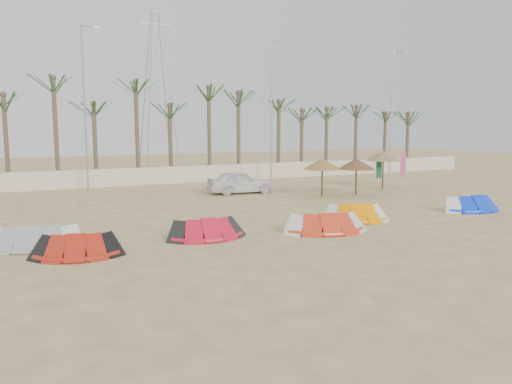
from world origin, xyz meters
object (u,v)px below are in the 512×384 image
kite_grey (32,235)px  kite_red_mid (205,227)px  parasol_mid (356,164)px  car (240,182)px  kite_blue (469,202)px  parasol_left (322,164)px  kite_red_left (76,244)px  kite_red_right (322,221)px  kite_orange (352,212)px  parasol_right (383,156)px

kite_grey → kite_red_mid: size_ratio=1.23×
parasol_mid → car: bearing=149.2°
kite_blue → parasol_left: parasol_left is taller
kite_red_left → parasol_mid: (17.90, 8.19, 1.59)m
parasol_left → parasol_mid: size_ratio=1.00×
kite_red_left → kite_red_mid: same height
kite_red_mid → kite_red_right: size_ratio=0.85×
kite_grey → kite_blue: (21.11, -1.22, -0.00)m
kite_red_left → car: (11.46, 12.03, 0.33)m
kite_red_left → kite_orange: (12.46, 1.16, -0.00)m
kite_red_mid → car: 13.02m
car → kite_red_right: bearing=177.0°
kite_grey → parasol_right: parasol_right is taller
kite_red_right → parasol_mid: bearing=46.4°
parasol_left → car: bearing=140.2°
kite_red_right → kite_orange: same height
kite_grey → kite_red_left: (1.32, -2.10, -0.00)m
kite_grey → parasol_mid: (19.22, 6.08, 1.59)m
kite_red_left → kite_red_mid: size_ratio=1.03×
kite_red_right → kite_red_mid: bearing=168.6°
kite_blue → car: car is taller
kite_red_left → parasol_right: parasol_right is taller
kite_blue → parasol_left: (-4.20, 7.71, 1.64)m
kite_red_left → kite_blue: size_ratio=0.94×
kite_red_mid → parasol_left: 13.30m
parasol_mid → parasol_left: bearing=170.0°
parasol_left → parasol_mid: bearing=-10.0°
kite_grey → parasol_left: 18.18m
kite_red_right → parasol_left: 10.65m
kite_grey → kite_red_mid: 6.43m
kite_red_mid → kite_blue: 14.82m
parasol_right → kite_grey: bearing=-161.2°
kite_blue → parasol_mid: parasol_mid is taller
kite_red_mid → kite_red_right: bearing=-11.4°
kite_red_right → car: car is taller
kite_blue → car: (-8.33, 11.14, 0.32)m
car → parasol_right: bearing=-97.8°
parasol_left → kite_orange: bearing=-112.8°
kite_orange → parasol_right: 12.66m
kite_red_left → kite_red_mid: 5.02m
kite_red_right → kite_orange: bearing=28.3°
kite_red_left → kite_red_mid: bearing=8.6°
kite_grey → kite_blue: bearing=-3.3°
kite_red_left → car: 16.62m
kite_red_left → parasol_mid: parasol_mid is taller
parasol_right → kite_red_mid: bearing=-151.1°
parasol_right → kite_red_right: bearing=-138.9°
parasol_mid → kite_orange: bearing=-127.7°
kite_red_right → parasol_right: parasol_right is taller
kite_orange → car: bearing=95.3°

